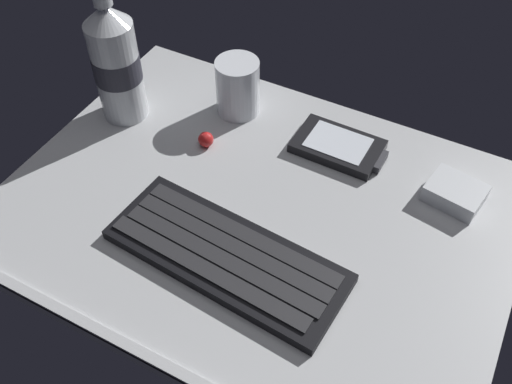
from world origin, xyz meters
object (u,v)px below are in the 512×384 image
Objects in this scene: handheld_device at (339,146)px; charger_block at (455,193)px; water_bottle at (116,62)px; trackball_mouse at (206,139)px; juice_cup at (238,89)px; keyboard at (226,256)px.

handheld_device is 16.76cm from charger_block.
water_bottle is 9.45× the size of trackball_mouse.
handheld_device is 17.00cm from juice_cup.
juice_cup is at bearing 88.25° from trackball_mouse.
trackball_mouse reaches higher than handheld_device.
juice_cup reaches higher than handheld_device.
handheld_device is 33.06cm from water_bottle.
handheld_device is at bearing 13.13° from water_bottle.
keyboard reaches higher than handheld_device.
water_bottle is (-26.60, 16.26, 8.20)cm from keyboard.
keyboard is at bearing -134.00° from charger_block.
juice_cup is (-16.67, 1.11, 3.18)cm from handheld_device.
charger_block is (16.68, -1.52, 0.47)cm from handheld_device.
water_bottle reaches higher than trackball_mouse.
water_bottle is 2.97× the size of charger_block.
water_bottle is 16.29cm from trackball_mouse.
water_bottle is at bearing -149.98° from juice_cup.
juice_cup reaches higher than charger_block.
water_bottle is (-14.51, -8.38, 5.10)cm from juice_cup.
water_bottle is at bearing -166.87° from handheld_device.
keyboard is 3.50× the size of juice_cup.
trackball_mouse is at bearing -2.05° from water_bottle.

